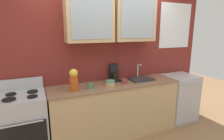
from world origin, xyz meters
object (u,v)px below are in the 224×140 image
coffee_maker (114,74)px  cup_near_bowls (90,86)px  bowl_stack (110,83)px  dishwasher (179,97)px  stove_range (25,126)px  cup_near_sink (124,81)px  vase (74,80)px  sink_faucet (141,78)px

coffee_maker → cup_near_bowls: bearing=-153.4°
bowl_stack → dishwasher: bearing=1.2°
stove_range → cup_near_bowls: 1.07m
stove_range → bowl_stack: stove_range is taller
stove_range → bowl_stack: (1.29, -0.04, 0.49)m
bowl_stack → cup_near_sink: size_ratio=1.41×
vase → cup_near_bowls: size_ratio=2.84×
stove_range → cup_near_bowls: (0.95, -0.06, 0.49)m
bowl_stack → dishwasher: 1.61m
cup_near_bowls → coffee_maker: 0.59m
sink_faucet → cup_near_sink: sink_faucet is taller
cup_near_bowls → dishwasher: 1.94m
bowl_stack → stove_range: bearing=178.4°
cup_near_sink → coffee_maker: size_ratio=0.38×
stove_range → sink_faucet: sink_faucet is taller
cup_near_bowls → dishwasher: bearing=1.9°
vase → coffee_maker: 0.82m
vase → cup_near_bowls: 0.28m
stove_range → cup_near_sink: 1.61m
coffee_maker → bowl_stack: bearing=-127.5°
sink_faucet → bowl_stack: size_ratio=2.66×
vase → dishwasher: (2.12, 0.07, -0.63)m
cup_near_sink → dishwasher: 1.38m
stove_range → cup_near_bowls: size_ratio=9.56×
vase → bowl_stack: bearing=3.7°
bowl_stack → cup_near_sink: (0.24, -0.02, 0.00)m
sink_faucet → cup_near_sink: bearing=-164.3°
sink_faucet → cup_near_bowls: 0.98m
sink_faucet → cup_near_sink: (-0.39, -0.11, 0.02)m
stove_range → coffee_maker: size_ratio=3.80×
sink_faucet → vase: 1.24m
sink_faucet → cup_near_sink: 0.41m
bowl_stack → coffee_maker: 0.30m
bowl_stack → dishwasher: (1.53, 0.03, -0.50)m
stove_range → vase: (0.70, -0.07, 0.62)m
vase → dishwasher: bearing=1.9°
bowl_stack → cup_near_sink: 0.24m
bowl_stack → dishwasher: size_ratio=0.17×
bowl_stack → cup_near_sink: cup_near_sink is taller
cup_near_bowls → dishwasher: (1.87, 0.06, -0.50)m
cup_near_sink → cup_near_bowls: 0.59m
sink_faucet → cup_near_bowls: (-0.98, -0.11, 0.02)m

